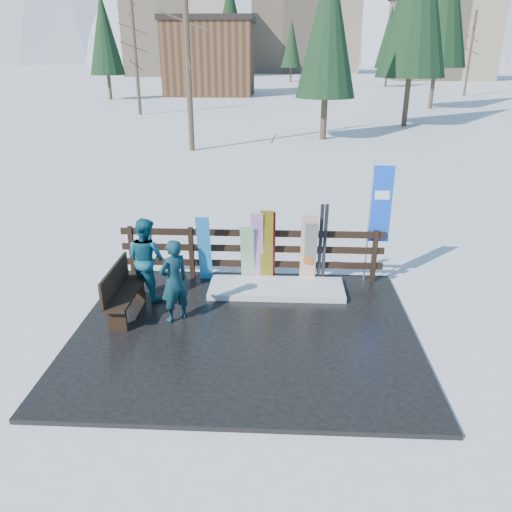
# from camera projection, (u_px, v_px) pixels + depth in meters

# --- Properties ---
(ground) EXTENTS (700.00, 700.00, 0.00)m
(ground) POSITION_uv_depth(u_px,v_px,m) (245.00, 334.00, 8.89)
(ground) COLOR white
(ground) RESTS_ON ground
(deck) EXTENTS (6.00, 5.00, 0.08)m
(deck) POSITION_uv_depth(u_px,v_px,m) (245.00, 332.00, 8.88)
(deck) COLOR black
(deck) RESTS_ON ground
(fence) EXTENTS (5.60, 0.10, 1.15)m
(fence) POSITION_uv_depth(u_px,v_px,m) (252.00, 250.00, 10.65)
(fence) COLOR black
(fence) RESTS_ON deck
(snow_patch) EXTENTS (2.76, 1.00, 0.12)m
(snow_patch) POSITION_uv_depth(u_px,v_px,m) (276.00, 288.00, 10.29)
(snow_patch) COLOR white
(snow_patch) RESTS_ON deck
(bench) EXTENTS (0.41, 1.50, 0.97)m
(bench) POSITION_uv_depth(u_px,v_px,m) (121.00, 290.00, 9.20)
(bench) COLOR black
(bench) RESTS_ON deck
(snowboard_0) EXTENTS (0.28, 0.36, 1.51)m
(snowboard_0) POSITION_uv_depth(u_px,v_px,m) (204.00, 249.00, 10.45)
(snowboard_0) COLOR #2685D8
(snowboard_0) RESTS_ON deck
(snowboard_1) EXTENTS (0.28, 0.40, 1.34)m
(snowboard_1) POSITION_uv_depth(u_px,v_px,m) (247.00, 254.00, 10.44)
(snowboard_1) COLOR white
(snowboard_1) RESTS_ON deck
(snowboard_2) EXTENTS (0.27, 0.33, 1.66)m
(snowboard_2) POSITION_uv_depth(u_px,v_px,m) (267.00, 247.00, 10.36)
(snowboard_2) COLOR yellow
(snowboard_2) RESTS_ON deck
(snowboard_3) EXTENTS (0.25, 0.38, 1.61)m
(snowboard_3) POSITION_uv_depth(u_px,v_px,m) (257.00, 248.00, 10.38)
(snowboard_3) COLOR white
(snowboard_3) RESTS_ON deck
(snowboard_4) EXTENTS (0.26, 0.36, 1.42)m
(snowboard_4) POSITION_uv_depth(u_px,v_px,m) (311.00, 253.00, 10.37)
(snowboard_4) COLOR black
(snowboard_4) RESTS_ON deck
(snowboard_5) EXTENTS (0.33, 0.27, 1.57)m
(snowboard_5) POSITION_uv_depth(u_px,v_px,m) (308.00, 250.00, 10.34)
(snowboard_5) COLOR white
(snowboard_5) RESTS_ON deck
(ski_pair_a) EXTENTS (0.16, 0.30, 1.62)m
(ski_pair_a) POSITION_uv_depth(u_px,v_px,m) (271.00, 247.00, 10.43)
(ski_pair_a) COLOR maroon
(ski_pair_a) RESTS_ON deck
(ski_pair_b) EXTENTS (0.17, 0.23, 1.78)m
(ski_pair_b) POSITION_uv_depth(u_px,v_px,m) (322.00, 244.00, 10.35)
(ski_pair_b) COLOR black
(ski_pair_b) RESTS_ON deck
(rental_flag) EXTENTS (0.45, 0.04, 2.60)m
(rental_flag) POSITION_uv_depth(u_px,v_px,m) (378.00, 209.00, 10.22)
(rental_flag) COLOR silver
(rental_flag) RESTS_ON deck
(person_front) EXTENTS (0.67, 0.66, 1.56)m
(person_front) POSITION_uv_depth(u_px,v_px,m) (174.00, 281.00, 8.93)
(person_front) COLOR #124542
(person_front) RESTS_ON deck
(person_back) EXTENTS (1.01, 0.95, 1.65)m
(person_back) POSITION_uv_depth(u_px,v_px,m) (146.00, 259.00, 9.78)
(person_back) COLOR #145368
(person_back) RESTS_ON deck
(resort_buildings) EXTENTS (73.00, 87.60, 22.60)m
(resort_buildings) POSITION_uv_depth(u_px,v_px,m) (285.00, 29.00, 111.91)
(resort_buildings) COLOR tan
(resort_buildings) RESTS_ON ground
(trees) EXTENTS (41.95, 68.85, 14.01)m
(trees) POSITION_uv_depth(u_px,v_px,m) (323.00, 39.00, 50.84)
(trees) COLOR #382B1E
(trees) RESTS_ON ground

